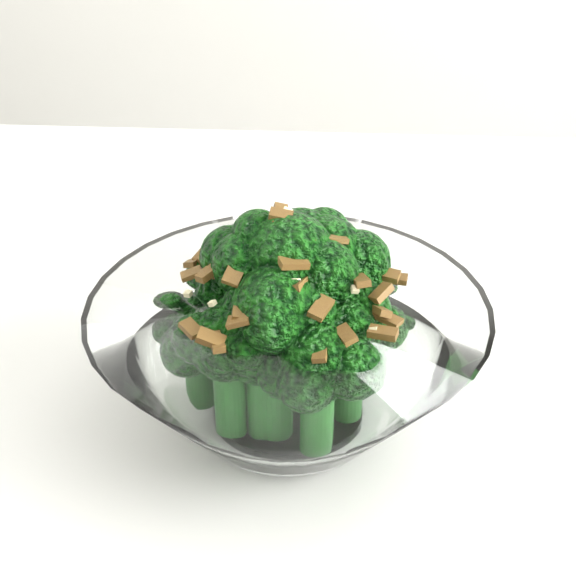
# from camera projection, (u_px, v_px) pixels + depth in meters

# --- Properties ---
(table) EXTENTS (1.33, 1.01, 0.75)m
(table) POSITION_uv_depth(u_px,v_px,m) (117.00, 390.00, 0.64)
(table) COLOR white
(table) RESTS_ON ground
(broccoli_dish) EXTENTS (0.23, 0.23, 0.15)m
(broccoli_dish) POSITION_uv_depth(u_px,v_px,m) (288.00, 345.00, 0.48)
(broccoli_dish) COLOR white
(broccoli_dish) RESTS_ON table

